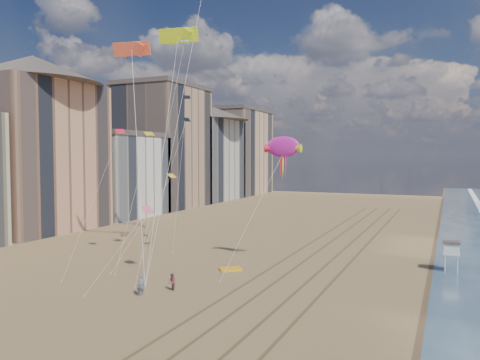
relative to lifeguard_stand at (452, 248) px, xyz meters
The scene contains 10 objects.
wet_sand 9.08m from the lifeguard_stand, 74.87° to the left, with size 260.00×260.00×0.00m, color #42301E.
tracks 14.47m from the lifeguard_stand, behind, with size 7.68×120.00×0.01m.
buildings 71.97m from the lifeguard_stand, 151.42° to the left, with size 34.72×131.35×29.00m.
lifeguard_stand is the anchor object (origin of this frame).
grounded_kite 23.40m from the lifeguard_stand, 157.57° to the right, with size 2.30×1.46×0.26m, color orange.
show_kite 20.68m from the lifeguard_stand, 162.14° to the right, with size 4.13×4.58×15.90m.
kite_flyer_a 32.06m from the lifeguard_stand, 140.45° to the right, with size 0.68×0.45×1.87m, color slate.
kite_flyer_b 29.28m from the lifeguard_stand, 142.15° to the right, with size 0.80×0.62×1.64m, color brown.
parafoils 40.58m from the lifeguard_stand, 169.79° to the right, with size 12.90×6.22×11.10m.
small_kites 34.55m from the lifeguard_stand, 168.19° to the right, with size 8.87×17.88×18.83m.
Camera 1 is at (16.36, -21.91, 12.25)m, focal length 35.00 mm.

